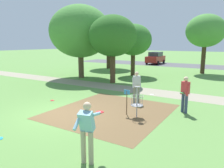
{
  "coord_description": "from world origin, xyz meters",
  "views": [
    {
      "loc": [
        6.92,
        -6.78,
        3.23
      ],
      "look_at": [
        0.86,
        3.03,
        1.0
      ],
      "focal_mm": 34.32,
      "sensor_mm": 36.0,
      "label": 1
    }
  ],
  "objects": [
    {
      "name": "parked_car_leftmost",
      "position": [
        -4.8,
        24.96,
        0.92
      ],
      "size": [
        2.0,
        4.21,
        1.84
      ],
      "color": "maroon",
      "rests_on": "ground"
    },
    {
      "name": "parking_lot_strip",
      "position": [
        0.0,
        25.02,
        0.0
      ],
      "size": [
        36.0,
        6.0,
        0.01
      ],
      "primitive_type": "cube",
      "color": "#4C4C51",
      "rests_on": "ground"
    },
    {
      "name": "player_foreground_watching",
      "position": [
        3.55,
        -2.59,
        0.99
      ],
      "size": [
        0.44,
        1.17,
        1.71
      ],
      "color": "tan",
      "rests_on": "ground"
    },
    {
      "name": "tree_mid_right",
      "position": [
        -2.12,
        7.94,
        3.74
      ],
      "size": [
        3.82,
        3.82,
        5.39
      ],
      "color": "#4C3823",
      "rests_on": "ground"
    },
    {
      "name": "player_waiting_left",
      "position": [
        2.09,
        3.55,
        0.97
      ],
      "size": [
        0.46,
        0.45,
        1.71
      ],
      "color": "slate",
      "rests_on": "ground"
    },
    {
      "name": "tree_mid_left",
      "position": [
        3.21,
        17.54,
        4.41
      ],
      "size": [
        3.95,
        3.95,
        6.12
      ],
      "color": "#422D1E",
      "rests_on": "ground"
    },
    {
      "name": "tree_near_right",
      "position": [
        -2.52,
        12.43,
        3.49
      ],
      "size": [
        3.58,
        3.58,
        5.04
      ],
      "color": "#4C3823",
      "rests_on": "ground"
    },
    {
      "name": "ground_plane",
      "position": [
        0.0,
        0.0,
        0.0
      ],
      "size": [
        160.0,
        160.0,
        0.0
      ],
      "primitive_type": "plane",
      "color": "#5B8942"
    },
    {
      "name": "tree_mid_center",
      "position": [
        -7.84,
        16.22,
        4.1
      ],
      "size": [
        4.85,
        4.85,
        6.17
      ],
      "color": "#422D1E",
      "rests_on": "ground"
    },
    {
      "name": "frisbee_near_basket",
      "position": [
        -2.14,
        1.42,
        0.01
      ],
      "size": [
        0.21,
        0.21,
        0.02
      ],
      "primitive_type": "cylinder",
      "color": "red",
      "rests_on": "ground"
    },
    {
      "name": "disc_golf_basket",
      "position": [
        3.06,
        1.45,
        0.75
      ],
      "size": [
        0.98,
        0.58,
        1.39
      ],
      "color": "#9E9EA3",
      "rests_on": "ground"
    },
    {
      "name": "player_throwing",
      "position": [
        4.73,
        3.19,
        0.97
      ],
      "size": [
        0.48,
        0.45,
        1.71
      ],
      "color": "#384260",
      "rests_on": "ground"
    },
    {
      "name": "tree_near_left",
      "position": [
        -6.01,
        8.64,
        4.22
      ],
      "size": [
        5.53,
        5.53,
        6.58
      ],
      "color": "brown",
      "rests_on": "ground"
    },
    {
      "name": "frisbee_by_tee",
      "position": [
        2.15,
        5.74,
        0.01
      ],
      "size": [
        0.23,
        0.23,
        0.02
      ],
      "primitive_type": "cylinder",
      "color": "white",
      "rests_on": "ground"
    },
    {
      "name": "gravel_path",
      "position": [
        0.0,
        6.46,
        0.0
      ],
      "size": [
        40.0,
        1.97,
        0.0
      ],
      "primitive_type": "cube",
      "color": "gray",
      "rests_on": "ground"
    },
    {
      "name": "dirt_tee_pad",
      "position": [
        1.71,
        1.53,
        0.0
      ],
      "size": [
        5.11,
        5.57,
        0.01
      ],
      "primitive_type": "cube",
      "color": "brown",
      "rests_on": "ground"
    }
  ]
}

